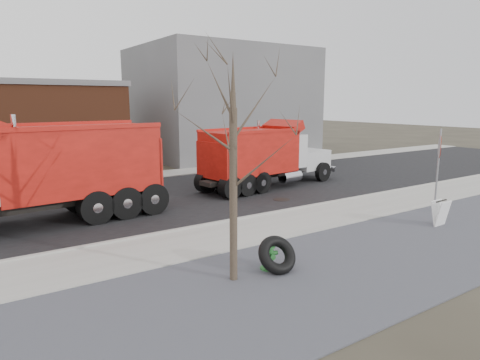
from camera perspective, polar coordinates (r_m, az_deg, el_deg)
ground at (r=14.06m, az=4.37°, el=-6.70°), size 120.00×120.00×0.00m
gravel_verge at (r=11.66m, az=15.23°, el=-10.64°), size 60.00×5.00×0.03m
sidewalk at (r=14.23m, az=3.74°, el=-6.34°), size 60.00×2.50×0.06m
curb at (r=15.24m, az=0.76°, el=-5.09°), size 60.00×0.15×0.11m
road at (r=19.23m, az=-7.30°, el=-2.02°), size 60.00×9.40×0.02m
far_sidewalk at (r=24.37m, az=-13.32°, el=0.48°), size 60.00×2.00×0.06m
building_grey at (r=33.39m, az=-2.57°, el=10.22°), size 12.00×10.00×8.00m
bare_tree at (r=9.49m, az=-0.91°, el=5.35°), size 3.20×3.20×5.20m
fire_hydrant at (r=10.78m, az=3.89°, el=-9.99°), size 0.47×0.46×0.83m
truck_tire at (r=10.65m, az=4.97°, el=-9.92°), size 1.06×0.90×0.96m
stop_sign at (r=17.50m, az=24.98°, el=2.85°), size 0.71×0.53×3.15m
sandwich_board at (r=15.80m, az=25.16°, el=-4.00°), size 0.64×0.42×0.87m
dump_truck_red_a at (r=20.66m, az=3.29°, el=3.45°), size 7.96×3.13×3.18m
dump_truck_red_b at (r=15.76m, az=-24.95°, el=1.32°), size 8.97×3.12×3.74m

